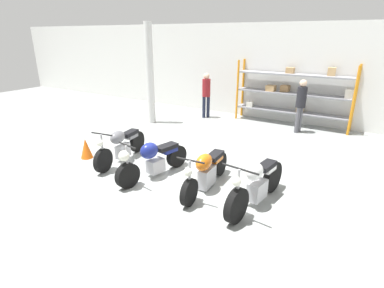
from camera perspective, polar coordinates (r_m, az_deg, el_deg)
The scene contains 11 objects.
ground_plane at distance 7.14m, azimuth -1.69°, elevation -6.23°, with size 30.00×30.00×0.00m, color #9EA3A0.
back_wall at distance 12.09m, azimuth 14.77°, elevation 13.01°, with size 30.00×0.08×3.60m.
shelving_rack at distance 11.58m, azimuth 18.66°, elevation 9.27°, with size 4.12×0.63×2.27m.
support_pillar at distance 11.25m, azimuth -8.01°, elevation 12.97°, with size 0.28×0.28×3.60m.
motorcycle_grey at distance 8.05m, azimuth -13.32°, elevation -0.20°, with size 0.61×2.09×0.98m.
motorcycle_blue at distance 7.02m, azimuth -7.47°, elevation -2.89°, with size 0.69×2.07×0.99m.
motorcycle_orange at distance 6.46m, azimuth 2.76°, elevation -5.07°, with size 0.59×2.11×0.96m.
motorcycle_white at distance 5.97m, azimuth 12.20°, elevation -7.52°, with size 0.70×2.14×1.04m.
person_browsing at distance 12.00m, azimuth 2.74°, elevation 9.94°, with size 0.45×0.45×1.77m.
person_near_rack at distance 10.72m, azimuth 20.04°, elevation 7.59°, with size 0.40×0.40×1.79m.
traffic_cone at distance 8.58m, azimuth -19.53°, elevation -0.78°, with size 0.32×0.32×0.55m.
Camera 1 is at (3.52, -5.34, 3.17)m, focal length 28.00 mm.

